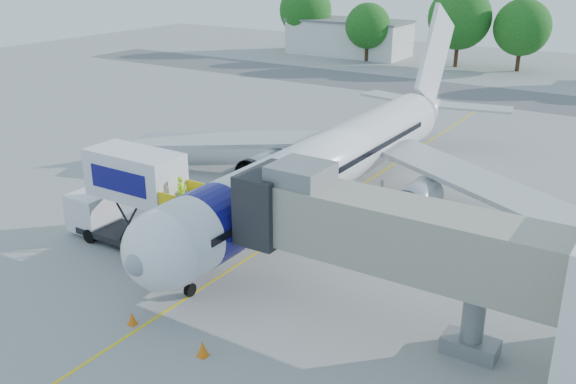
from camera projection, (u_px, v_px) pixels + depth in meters
The scene contains 14 objects.
ground at pixel (297, 227), 37.57m from camera, with size 160.00×160.00×0.00m, color gray.
guidance_line at pixel (297, 226), 37.57m from camera, with size 0.15×70.00×0.01m, color yellow.
taxiway_strip at pixel (498, 97), 70.65m from camera, with size 120.00×10.00×0.01m, color #59595B.
aircraft at pixel (332, 160), 39.78m from camera, with size 34.17×37.73×11.35m.
jet_bridge at pixel (372, 230), 26.49m from camera, with size 13.90×3.20×6.60m.
catering_hiloader at pixel (129, 198), 34.24m from camera, with size 8.50×2.44×5.50m.
ground_tug at pixel (0, 339), 25.52m from camera, with size 3.45×2.17×1.29m.
safety_cone_a at pixel (203, 349), 25.51m from camera, with size 0.44×0.44×0.70m.
safety_cone_b at pixel (132, 318), 27.68m from camera, with size 0.38×0.38×0.61m.
outbuilding_left at pixel (349, 37), 98.00m from camera, with size 18.40×8.40×5.30m.
tree_a at pixel (305, 10), 100.06m from camera, with size 8.12×8.12×10.36m.
tree_b at pixel (368, 26), 91.51m from camera, with size 6.44×6.44×8.22m.
tree_c at pixel (460, 18), 86.41m from camera, with size 8.50×8.50×10.84m.
tree_d at pixel (522, 27), 83.52m from camera, with size 7.36×7.36×9.39m.
Camera 1 is at (18.10, -29.28, 15.22)m, focal length 40.00 mm.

